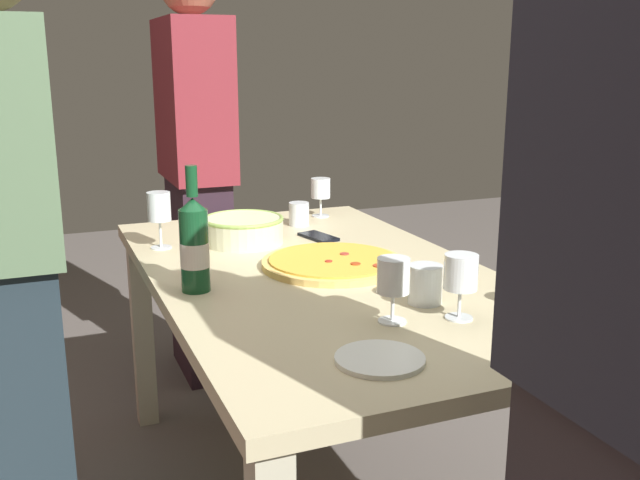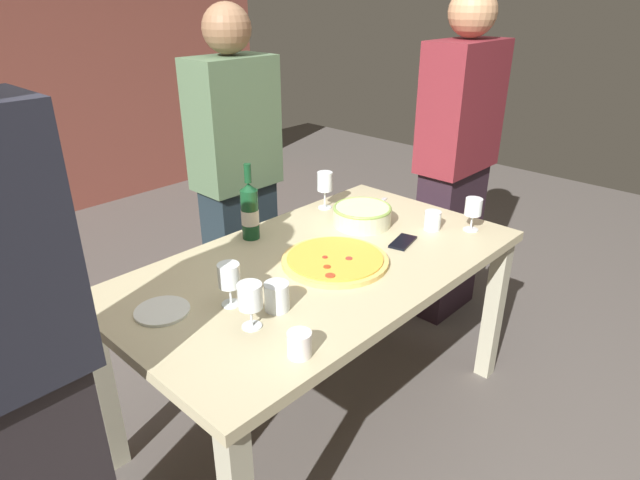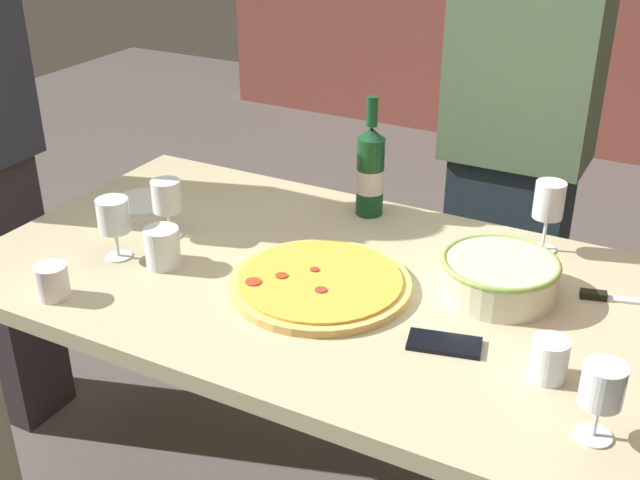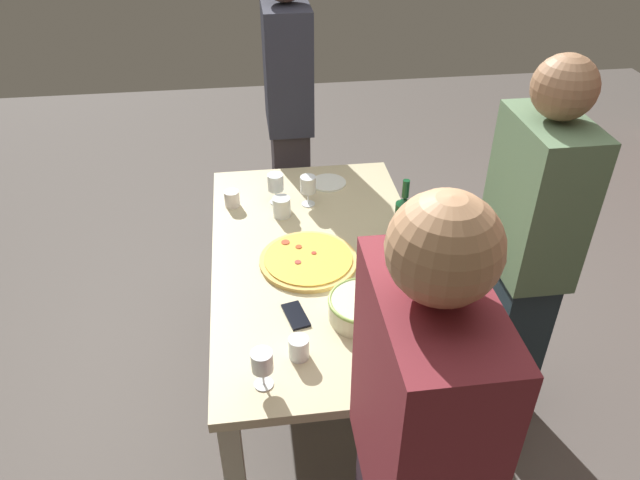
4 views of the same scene
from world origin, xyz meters
TOP-DOWN VIEW (x-y plane):
  - dining_table at (0.00, 0.00)m, footprint 1.60×0.90m
  - pizza at (0.03, -0.05)m, footprint 0.41×0.41m
  - serving_bowl at (0.38, 0.11)m, footprint 0.26×0.26m
  - wine_bottle at (-0.04, 0.36)m, footprint 0.07×0.07m
  - wine_glass_near_pizza at (-0.47, -0.15)m, footprint 0.08×0.08m
  - wine_glass_by_bottle at (-0.43, -0.00)m, footprint 0.07×0.07m
  - wine_glass_far_left at (0.42, 0.36)m, footprint 0.07×0.07m
  - wine_glass_far_right at (0.66, -0.27)m, footprint 0.07×0.07m
  - cup_amber at (-0.34, -0.13)m, footprint 0.08×0.08m
  - cup_ceramic at (0.55, -0.15)m, footprint 0.07×0.07m
  - cup_spare at (-0.46, -0.36)m, footprint 0.07×0.07m
  - side_plate at (-0.61, 0.12)m, footprint 0.18×0.18m
  - cell_phone at (0.35, -0.14)m, footprint 0.16×0.10m
  - pizza_knife at (0.61, 0.20)m, footprint 0.18×0.07m
  - person_guest_right at (0.23, 0.78)m, footprint 0.40×0.24m

SIDE VIEW (x-z plane):
  - dining_table at x=0.00m, z-range 0.28..1.03m
  - side_plate at x=-0.61m, z-range 0.75..0.76m
  - cell_phone at x=0.35m, z-range 0.75..0.76m
  - pizza_knife at x=0.61m, z-range 0.75..0.76m
  - pizza at x=0.03m, z-range 0.75..0.78m
  - cup_spare at x=-0.46m, z-range 0.75..0.83m
  - cup_ceramic at x=0.55m, z-range 0.75..0.83m
  - serving_bowl at x=0.38m, z-range 0.75..0.84m
  - cup_amber at x=-0.34m, z-range 0.75..0.84m
  - person_guest_right at x=0.23m, z-range 0.01..1.66m
  - wine_glass_near_pizza at x=-0.47m, z-range 0.78..0.93m
  - wine_glass_far_right at x=0.66m, z-range 0.78..0.92m
  - wine_glass_by_bottle at x=-0.43m, z-range 0.78..0.93m
  - wine_bottle at x=-0.04m, z-range 0.71..1.03m
  - wine_glass_far_left at x=0.42m, z-range 0.78..0.96m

